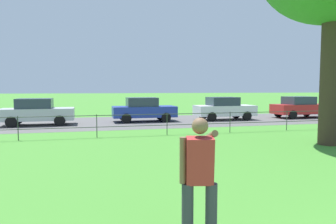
% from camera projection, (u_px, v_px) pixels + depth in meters
% --- Properties ---
extents(street_strip, '(80.00, 7.65, 0.01)m').
position_uv_depth(street_strip, '(145.00, 121.00, 19.71)').
color(street_strip, '#565454').
rests_on(street_strip, ground).
extents(park_fence, '(31.20, 0.04, 1.00)m').
position_uv_depth(park_fence, '(167.00, 120.00, 13.95)').
color(park_fence, '#333833').
rests_on(park_fence, ground).
extents(person_thrower, '(0.65, 0.74, 1.71)m').
position_uv_depth(person_thrower, '(199.00, 176.00, 4.11)').
color(person_thrower, '#383842').
rests_on(person_thrower, ground).
extents(car_silver_left, '(4.03, 1.87, 1.54)m').
position_uv_depth(car_silver_left, '(37.00, 112.00, 17.65)').
color(car_silver_left, '#B7BABF').
rests_on(car_silver_left, ground).
extents(car_blue_center, '(4.01, 1.83, 1.54)m').
position_uv_depth(car_blue_center, '(144.00, 109.00, 19.64)').
color(car_blue_center, '#233899').
rests_on(car_blue_center, ground).
extents(car_white_far_right, '(4.01, 1.84, 1.54)m').
position_uv_depth(car_white_far_right, '(224.00, 108.00, 20.74)').
color(car_white_far_right, silver).
rests_on(car_white_far_right, ground).
extents(car_red_right, '(4.04, 1.89, 1.54)m').
position_uv_depth(car_red_right, '(300.00, 107.00, 22.27)').
color(car_red_right, red).
rests_on(car_red_right, ground).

